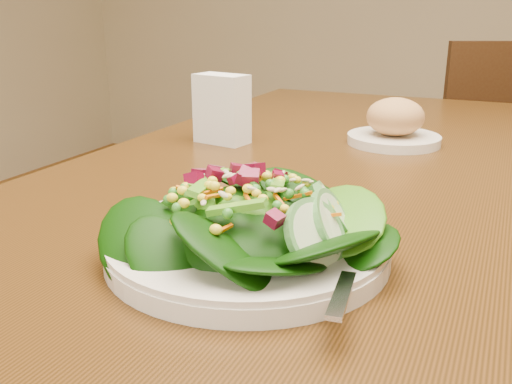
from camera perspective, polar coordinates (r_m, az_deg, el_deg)
dining_table at (r=0.90m, az=12.08°, el=-3.65°), size 0.90×1.40×0.75m
chair_far at (r=1.95m, az=21.94°, el=1.71°), size 0.54×0.54×0.88m
salad_plate at (r=0.54m, az=0.03°, el=-3.68°), size 0.27×0.27×0.08m
bread_plate at (r=1.01m, az=13.70°, el=6.50°), size 0.16×0.16×0.08m
napkin_holder at (r=0.99m, az=-3.44°, el=8.48°), size 0.10×0.06×0.12m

